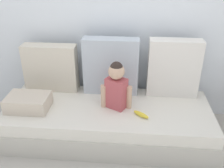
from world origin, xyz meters
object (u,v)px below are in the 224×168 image
object	(u,v)px
throw_pillow_left	(51,68)
folded_blanket	(28,102)
throw_pillow_center	(111,66)
toddler	(116,85)
couch	(108,121)
banana	(141,114)
throw_pillow_right	(174,68)

from	to	relation	value
throw_pillow_left	folded_blanket	bearing A→B (deg)	-105.43
throw_pillow_center	toddler	size ratio (longest dim) A/B	1.25
couch	toddler	distance (m)	0.42
throw_pillow_center	banana	distance (m)	0.62
couch	throw_pillow_center	xyz separation A→B (m)	(0.00, 0.31, 0.47)
couch	throw_pillow_right	bearing A→B (deg)	25.90
toddler	folded_blanket	distance (m)	0.86
throw_pillow_right	throw_pillow_left	bearing A→B (deg)	180.00
folded_blanket	toddler	bearing A→B (deg)	6.78
couch	toddler	bearing A→B (deg)	-2.29
toddler	folded_blanket	xyz separation A→B (m)	(-0.84, -0.10, -0.17)
throw_pillow_left	banana	distance (m)	1.09
throw_pillow_left	throw_pillow_right	world-z (taller)	throw_pillow_right
throw_pillow_center	toddler	xyz separation A→B (m)	(0.08, -0.32, -0.06)
couch	folded_blanket	size ratio (longest dim) A/B	5.20
couch	banana	xyz separation A→B (m)	(0.32, -0.14, 0.19)
throw_pillow_left	folded_blanket	world-z (taller)	throw_pillow_left
throw_pillow_left	throw_pillow_right	bearing A→B (deg)	0.00
throw_pillow_right	folded_blanket	size ratio (longest dim) A/B	1.50
banana	toddler	bearing A→B (deg)	150.14
throw_pillow_center	toddler	distance (m)	0.33
throw_pillow_right	couch	bearing A→B (deg)	-154.10
toddler	couch	bearing A→B (deg)	177.71
throw_pillow_left	banana	world-z (taller)	throw_pillow_left
throw_pillow_center	throw_pillow_right	bearing A→B (deg)	0.00
throw_pillow_left	throw_pillow_center	xyz separation A→B (m)	(0.64, 0.00, 0.04)
throw_pillow_center	throw_pillow_right	distance (m)	0.64
couch	folded_blanket	distance (m)	0.80
throw_pillow_right	folded_blanket	distance (m)	1.48
toddler	folded_blanket	size ratio (longest dim) A/B	1.19
throw_pillow_left	throw_pillow_right	size ratio (longest dim) A/B	0.94
throw_pillow_right	toddler	world-z (taller)	throw_pillow_right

